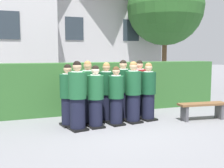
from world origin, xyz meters
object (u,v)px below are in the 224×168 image
student_front_row_2 (116,97)px  student_front_row_4 (148,93)px  student_rear_row_1 (88,94)px  wooden_bench (202,108)px  student_front_row_1 (96,98)px  student_rear_row_0 (68,97)px  student_front_row_0 (77,97)px  student_rear_row_3 (123,91)px  student_in_red_blazer (139,90)px  student_front_row_3 (133,93)px  student_rear_row_2 (106,93)px

student_front_row_2 → student_front_row_4: size_ratio=0.95×
student_rear_row_1 → wooden_bench: bearing=-13.6°
student_front_row_1 → student_front_row_4: student_front_row_4 is taller
student_front_row_4 → student_rear_row_0: 2.23m
student_front_row_0 → student_rear_row_3: bearing=24.9°
student_rear_row_0 → student_in_red_blazer: student_in_red_blazer is taller
student_front_row_4 → student_rear_row_3: 0.71m
student_front_row_0 → student_front_row_3: 1.60m
student_front_row_0 → student_front_row_3: student_front_row_0 is taller
wooden_bench → student_rear_row_0: bearing=169.2°
student_rear_row_0 → wooden_bench: student_rear_row_0 is taller
student_front_row_2 → student_rear_row_0: bearing=164.2°
student_front_row_1 → student_front_row_4: bearing=8.3°
student_front_row_3 → student_rear_row_3: size_ratio=0.98×
student_front_row_2 → wooden_bench: (2.46, -0.36, -0.38)m
student_rear_row_2 → student_rear_row_3: bearing=9.7°
student_front_row_0 → student_rear_row_0: (-0.13, 0.46, -0.05)m
student_front_row_2 → student_rear_row_3: size_ratio=0.91×
student_front_row_4 → wooden_bench: 1.58m
student_rear_row_3 → wooden_bench: 2.27m
student_rear_row_2 → student_rear_row_3: student_rear_row_3 is taller
wooden_bench → student_in_red_blazer: bearing=145.9°
student_rear_row_1 → student_rear_row_2: bearing=8.9°
student_rear_row_2 → student_in_red_blazer: student_in_red_blazer is taller
student_rear_row_0 → student_rear_row_3: 1.65m
student_rear_row_3 → student_in_red_blazer: bearing=7.6°
student_rear_row_3 → student_rear_row_2: bearing=-170.3°
student_rear_row_0 → student_rear_row_2: student_rear_row_2 is taller
student_rear_row_1 → student_front_row_3: bearing=-14.9°
student_rear_row_3 → student_in_red_blazer: size_ratio=1.01×
student_front_row_0 → student_front_row_2: student_front_row_0 is taller
student_rear_row_1 → student_front_row_0: bearing=-128.3°
student_front_row_4 → student_rear_row_1: size_ratio=0.96×
student_in_red_blazer → student_front_row_1: bearing=-155.9°
student_front_row_1 → student_rear_row_2: 0.72m
student_front_row_2 → student_rear_row_1: bearing=148.8°
student_front_row_4 → student_rear_row_1: bearing=172.9°
student_rear_row_3 → student_rear_row_1: bearing=-170.7°
student_rear_row_0 → student_in_red_blazer: (2.17, 0.30, 0.03)m
student_front_row_3 → wooden_bench: (1.94, -0.44, -0.44)m
student_front_row_1 → student_front_row_3: bearing=6.9°
student_front_row_0 → student_front_row_4: size_ratio=1.05×
student_rear_row_1 → student_in_red_blazer: (1.63, 0.25, -0.01)m
student_front_row_1 → wooden_bench: 3.08m
student_front_row_4 → wooden_bench: (1.43, -0.54, -0.42)m
student_rear_row_1 → student_front_row_2: bearing=-31.2°
student_rear_row_3 → student_rear_row_0: bearing=-171.9°
student_front_row_1 → student_rear_row_3: student_rear_row_3 is taller
student_front_row_4 → student_rear_row_0: bearing=176.0°
student_front_row_1 → student_front_row_2: bearing=5.3°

